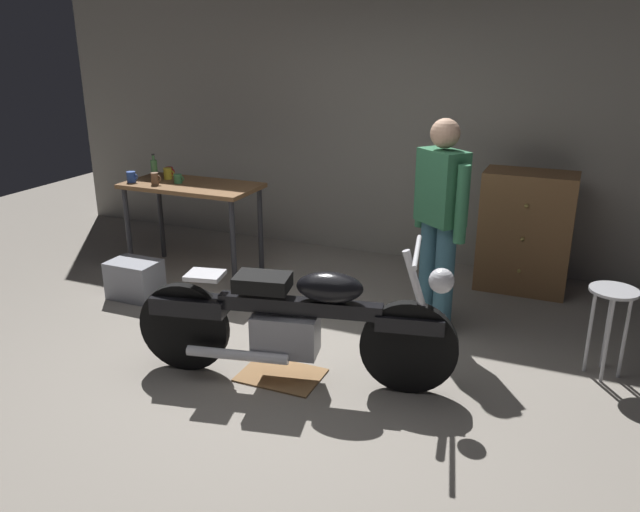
{
  "coord_description": "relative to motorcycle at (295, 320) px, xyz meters",
  "views": [
    {
      "loc": [
        1.83,
        -3.46,
        2.24
      ],
      "look_at": [
        0.05,
        0.7,
        0.65
      ],
      "focal_mm": 35.43,
      "sensor_mm": 36.0,
      "label": 1
    }
  ],
  "objects": [
    {
      "name": "mug_green_speckled",
      "position": [
        -1.92,
        1.46,
        0.49
      ],
      "size": [
        0.11,
        0.08,
        0.09
      ],
      "color": "#3D7F4C",
      "rests_on": "workbench"
    },
    {
      "name": "mug_blue_enamel",
      "position": [
        -2.36,
        1.32,
        0.5
      ],
      "size": [
        0.12,
        0.09,
        0.1
      ],
      "color": "#2D51AD",
      "rests_on": "workbench"
    },
    {
      "name": "shop_stool",
      "position": [
        1.93,
        0.9,
        0.05
      ],
      "size": [
        0.32,
        0.32,
        0.64
      ],
      "color": "#B2B2B7",
      "rests_on": "ground_plane"
    },
    {
      "name": "motorcycle",
      "position": [
        0.0,
        0.0,
        0.0
      ],
      "size": [
        2.16,
        0.78,
        1.0
      ],
      "rotation": [
        0.0,
        0.0,
        0.21
      ],
      "color": "black",
      "rests_on": "ground_plane"
    },
    {
      "name": "mug_brown_stoneware",
      "position": [
        -2.09,
        1.33,
        0.51
      ],
      "size": [
        0.11,
        0.07,
        0.11
      ],
      "color": "brown",
      "rests_on": "workbench"
    },
    {
      "name": "workbench",
      "position": [
        -1.79,
        1.49,
        0.34
      ],
      "size": [
        1.3,
        0.64,
        0.9
      ],
      "color": "brown",
      "rests_on": "ground_plane"
    },
    {
      "name": "wooden_dresser",
      "position": [
        1.22,
        2.32,
        0.1
      ],
      "size": [
        0.8,
        0.47,
        1.1
      ],
      "color": "brown",
      "rests_on": "ground_plane"
    },
    {
      "name": "mug_red_diner",
      "position": [
        -2.2,
        1.71,
        0.49
      ],
      "size": [
        0.11,
        0.08,
        0.09
      ],
      "color": "red",
      "rests_on": "workbench"
    },
    {
      "name": "person_standing",
      "position": [
        0.67,
        1.18,
        0.48
      ],
      "size": [
        0.46,
        0.41,
        1.67
      ],
      "rotation": [
        0.0,
        0.0,
        2.46
      ],
      "color": "#396679",
      "rests_on": "ground_plane"
    },
    {
      "name": "bottle",
      "position": [
        -2.26,
        1.55,
        0.55
      ],
      "size": [
        0.06,
        0.06,
        0.24
      ],
      "color": "#4C8C4C",
      "rests_on": "workbench"
    },
    {
      "name": "ground_plane",
      "position": [
        -0.17,
        0.02,
        -0.45
      ],
      "size": [
        12.0,
        12.0,
        0.0
      ],
      "primitive_type": "plane",
      "color": "gray"
    },
    {
      "name": "storage_bin",
      "position": [
        -1.94,
        0.74,
        -0.28
      ],
      "size": [
        0.44,
        0.32,
        0.34
      ],
      "primitive_type": "cube",
      "color": "gray",
      "rests_on": "ground_plane"
    },
    {
      "name": "mug_yellow_tall",
      "position": [
        -2.12,
        1.58,
        0.51
      ],
      "size": [
        0.12,
        0.08,
        0.11
      ],
      "color": "yellow",
      "rests_on": "workbench"
    },
    {
      "name": "drip_tray",
      "position": [
        -0.11,
        -0.0,
        -0.44
      ],
      "size": [
        0.56,
        0.4,
        0.01
      ],
      "primitive_type": "cube",
      "color": "olive",
      "rests_on": "ground_plane"
    },
    {
      "name": "back_wall",
      "position": [
        -0.17,
        2.82,
        1.1
      ],
      "size": [
        8.0,
        0.12,
        3.1
      ],
      "primitive_type": "cube",
      "color": "gray",
      "rests_on": "ground_plane"
    }
  ]
}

